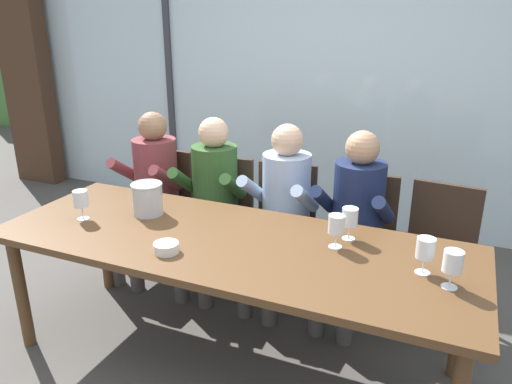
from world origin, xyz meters
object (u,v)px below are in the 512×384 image
at_px(chair_right_of_center, 362,233).
at_px(wine_glass_near_bucket, 81,200).
at_px(dining_table, 230,251).
at_px(ice_bucket_primary, 147,198).
at_px(chair_center, 283,218).
at_px(person_maroon_top, 150,183).
at_px(wine_glass_by_right_taster, 453,263).
at_px(person_pale_blue_shirt, 281,204).
at_px(chair_near_window_right, 439,246).
at_px(chair_near_curtain, 162,199).
at_px(wine_glass_by_left_taster, 350,218).
at_px(wine_glass_center_pour, 336,226).
at_px(person_olive_shirt, 211,193).
at_px(tasting_bowl, 166,248).
at_px(person_navy_polo, 354,215).
at_px(chair_left_of_center, 221,210).
at_px(wine_glass_spare_empty, 425,250).

height_order(chair_right_of_center, wine_glass_near_bucket, wine_glass_near_bucket).
xyz_separation_m(dining_table, ice_bucket_primary, (-0.60, 0.13, 0.17)).
relative_size(dining_table, chair_center, 2.85).
bearing_deg(person_maroon_top, ice_bucket_primary, -51.26).
bearing_deg(wine_glass_by_right_taster, person_pale_blue_shirt, 143.87).
height_order(chair_near_window_right, wine_glass_by_right_taster, wine_glass_by_right_taster).
height_order(chair_near_curtain, wine_glass_by_left_taster, wine_glass_by_left_taster).
relative_size(chair_right_of_center, person_maroon_top, 0.74).
bearing_deg(person_pale_blue_shirt, wine_glass_center_pour, -43.30).
distance_m(person_olive_shirt, wine_glass_by_right_taster, 1.79).
bearing_deg(ice_bucket_primary, chair_right_of_center, 33.27).
bearing_deg(tasting_bowl, person_navy_polo, 53.97).
xyz_separation_m(dining_table, chair_near_window_right, (1.00, 0.87, -0.16)).
relative_size(wine_glass_near_bucket, wine_glass_by_right_taster, 1.00).
bearing_deg(person_pale_blue_shirt, chair_near_curtain, 177.57).
xyz_separation_m(person_pale_blue_shirt, tasting_bowl, (-0.24, -0.99, 0.08)).
bearing_deg(wine_glass_by_right_taster, chair_near_curtain, 156.15).
bearing_deg(wine_glass_near_bucket, wine_glass_by_left_taster, 13.28).
bearing_deg(ice_bucket_primary, chair_near_window_right, 24.85).
distance_m(person_maroon_top, wine_glass_center_pour, 1.67).
distance_m(chair_left_of_center, wine_glass_near_bucket, 1.08).
distance_m(chair_left_of_center, chair_right_of_center, 1.03).
xyz_separation_m(chair_near_window_right, person_olive_shirt, (-1.52, -0.14, 0.17)).
bearing_deg(chair_near_curtain, wine_glass_center_pour, -22.10).
xyz_separation_m(chair_right_of_center, wine_glass_center_pour, (0.00, -0.73, 0.35)).
bearing_deg(dining_table, wine_glass_by_left_taster, 24.37).
distance_m(person_maroon_top, wine_glass_by_left_taster, 1.67).
xyz_separation_m(ice_bucket_primary, wine_glass_center_pour, (1.13, 0.01, 0.02)).
xyz_separation_m(chair_right_of_center, chair_near_window_right, (0.47, 0.00, 0.00)).
bearing_deg(chair_near_curtain, wine_glass_spare_empty, -19.51).
xyz_separation_m(chair_center, chair_near_window_right, (1.03, -0.03, 0.00)).
bearing_deg(person_olive_shirt, chair_right_of_center, 3.79).
bearing_deg(chair_near_curtain, chair_center, 4.29).
relative_size(chair_near_window_right, wine_glass_center_pour, 5.14).
relative_size(person_olive_shirt, wine_glass_near_bucket, 6.97).
bearing_deg(chair_left_of_center, person_olive_shirt, -103.57).
height_order(tasting_bowl, wine_glass_center_pour, wine_glass_center_pour).
distance_m(wine_glass_near_bucket, wine_glass_spare_empty, 1.87).
distance_m(person_maroon_top, person_olive_shirt, 0.51).
xyz_separation_m(chair_left_of_center, chair_right_of_center, (1.03, 0.01, 0.00)).
bearing_deg(ice_bucket_primary, dining_table, -12.07).
bearing_deg(wine_glass_by_left_taster, person_maroon_top, 163.33).
bearing_deg(person_olive_shirt, wine_glass_by_right_taster, -29.65).
height_order(chair_near_curtain, chair_center, same).
relative_size(chair_near_curtain, person_navy_polo, 0.74).
distance_m(chair_near_curtain, chair_right_of_center, 1.55).
distance_m(chair_left_of_center, person_maroon_top, 0.56).
relative_size(chair_center, chair_right_of_center, 1.00).
distance_m(chair_left_of_center, wine_glass_spare_empty, 1.71).
height_order(dining_table, person_maroon_top, person_maroon_top).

